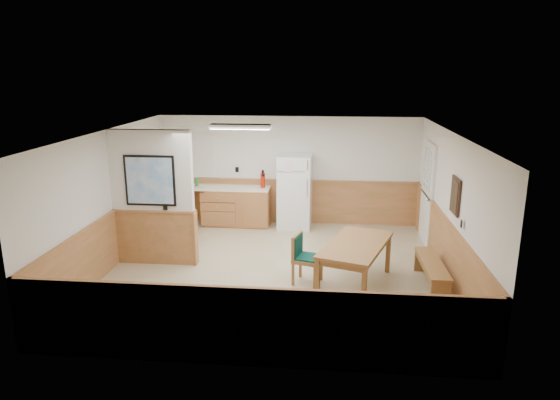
# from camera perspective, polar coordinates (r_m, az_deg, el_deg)

# --- Properties ---
(ground) EXTENTS (6.00, 6.00, 0.00)m
(ground) POSITION_cam_1_polar(r_m,az_deg,el_deg) (9.09, -0.61, -8.11)
(ground) COLOR tan
(ground) RESTS_ON ground
(ceiling) EXTENTS (6.00, 6.00, 0.02)m
(ceiling) POSITION_cam_1_polar(r_m,az_deg,el_deg) (8.44, -0.66, 7.73)
(ceiling) COLOR white
(ceiling) RESTS_ON back_wall
(back_wall) EXTENTS (6.00, 0.02, 2.50)m
(back_wall) POSITION_cam_1_polar(r_m,az_deg,el_deg) (11.59, 0.94, 3.40)
(back_wall) COLOR white
(back_wall) RESTS_ON ground
(right_wall) EXTENTS (0.02, 6.00, 2.50)m
(right_wall) POSITION_cam_1_polar(r_m,az_deg,el_deg) (8.89, 18.98, -0.94)
(right_wall) COLOR white
(right_wall) RESTS_ON ground
(left_wall) EXTENTS (0.02, 6.00, 2.50)m
(left_wall) POSITION_cam_1_polar(r_m,az_deg,el_deg) (9.47, -18.99, -0.00)
(left_wall) COLOR white
(left_wall) RESTS_ON ground
(wainscot_back) EXTENTS (6.00, 0.04, 1.00)m
(wainscot_back) POSITION_cam_1_polar(r_m,az_deg,el_deg) (11.74, 0.92, -0.21)
(wainscot_back) COLOR #C3764E
(wainscot_back) RESTS_ON ground
(wainscot_right) EXTENTS (0.04, 6.00, 1.00)m
(wainscot_right) POSITION_cam_1_polar(r_m,az_deg,el_deg) (9.11, 18.46, -5.49)
(wainscot_right) COLOR #C3764E
(wainscot_right) RESTS_ON ground
(wainscot_left) EXTENTS (0.04, 6.00, 1.00)m
(wainscot_left) POSITION_cam_1_polar(r_m,az_deg,el_deg) (9.67, -18.51, -4.31)
(wainscot_left) COLOR #C3764E
(wainscot_left) RESTS_ON ground
(partition_wall) EXTENTS (1.50, 0.20, 2.50)m
(partition_wall) POSITION_cam_1_polar(r_m,az_deg,el_deg) (9.37, -14.32, 0.08)
(partition_wall) COLOR white
(partition_wall) RESTS_ON ground
(kitchen_counter) EXTENTS (2.20, 0.61, 1.00)m
(kitchen_counter) POSITION_cam_1_polar(r_m,az_deg,el_deg) (11.62, -5.15, -0.63)
(kitchen_counter) COLOR #AA643C
(kitchen_counter) RESTS_ON ground
(exterior_door) EXTENTS (0.07, 1.02, 2.15)m
(exterior_door) POSITION_cam_1_polar(r_m,az_deg,el_deg) (10.73, 16.44, 0.77)
(exterior_door) COLOR white
(exterior_door) RESTS_ON ground
(kitchen_window) EXTENTS (0.80, 0.04, 1.00)m
(kitchen_window) POSITION_cam_1_polar(r_m,az_deg,el_deg) (11.86, -9.27, 4.94)
(kitchen_window) COLOR white
(kitchen_window) RESTS_ON back_wall
(wall_painting) EXTENTS (0.04, 0.50, 0.60)m
(wall_painting) POSITION_cam_1_polar(r_m,az_deg,el_deg) (8.53, 19.37, 0.46)
(wall_painting) COLOR #372216
(wall_painting) RESTS_ON right_wall
(fluorescent_fixture) EXTENTS (1.20, 0.30, 0.09)m
(fluorescent_fixture) POSITION_cam_1_polar(r_m,az_deg,el_deg) (9.84, -4.53, 8.37)
(fluorescent_fixture) COLOR white
(fluorescent_fixture) RESTS_ON ceiling
(refrigerator) EXTENTS (0.77, 0.73, 1.68)m
(refrigerator) POSITION_cam_1_polar(r_m,az_deg,el_deg) (11.31, 1.70, 0.97)
(refrigerator) COLOR white
(refrigerator) RESTS_ON ground
(dining_table) EXTENTS (1.38, 1.92, 0.75)m
(dining_table) POSITION_cam_1_polar(r_m,az_deg,el_deg) (8.36, 8.66, -5.53)
(dining_table) COLOR #9F653A
(dining_table) RESTS_ON ground
(dining_bench) EXTENTS (0.34, 1.49, 0.45)m
(dining_bench) POSITION_cam_1_polar(r_m,az_deg,el_deg) (8.69, 16.96, -7.46)
(dining_bench) COLOR #9F653A
(dining_bench) RESTS_ON ground
(dining_chair) EXTENTS (0.70, 0.57, 0.85)m
(dining_chair) POSITION_cam_1_polar(r_m,az_deg,el_deg) (8.48, 2.60, -6.26)
(dining_chair) COLOR #9F653A
(dining_chair) RESTS_ON ground
(fire_extinguisher) EXTENTS (0.13, 0.13, 0.41)m
(fire_extinguisher) POSITION_cam_1_polar(r_m,az_deg,el_deg) (11.37, -1.97, 2.30)
(fire_extinguisher) COLOR #B61C09
(fire_extinguisher) RESTS_ON kitchen_counter
(soap_bottle) EXTENTS (0.07, 0.07, 0.20)m
(soap_bottle) POSITION_cam_1_polar(r_m,az_deg,el_deg) (11.70, -9.47, 2.06)
(soap_bottle) COLOR #167E30
(soap_bottle) RESTS_ON kitchen_counter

